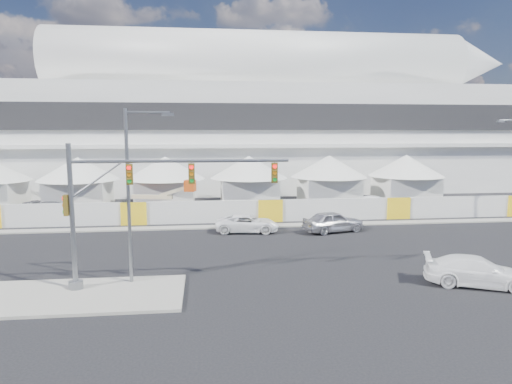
{
  "coord_description": "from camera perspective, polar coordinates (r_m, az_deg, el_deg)",
  "views": [
    {
      "loc": [
        0.12,
        -25.5,
        8.2
      ],
      "look_at": [
        4.19,
        10.0,
        3.34
      ],
      "focal_mm": 32.0,
      "sensor_mm": 36.0,
      "label": 1
    }
  ],
  "objects": [
    {
      "name": "streetlight_median",
      "position": [
        24.59,
        -15.16,
        0.95
      ],
      "size": [
        2.53,
        0.25,
        9.15
      ],
      "color": "slate",
      "rests_on": "median_island"
    },
    {
      "name": "far_curb",
      "position": [
        43.65,
        20.73,
        -3.51
      ],
      "size": [
        80.0,
        1.2,
        0.12
      ],
      "primitive_type": "cube",
      "color": "gray",
      "rests_on": "ground"
    },
    {
      "name": "stadium",
      "position": [
        67.56,
        0.77,
        8.81
      ],
      "size": [
        80.0,
        24.8,
        21.98
      ],
      "color": "silver",
      "rests_on": "ground"
    },
    {
      "name": "boom_lift",
      "position": [
        43.9,
        -13.41,
        -1.92
      ],
      "size": [
        7.46,
        2.55,
        3.68
      ],
      "rotation": [
        0.0,
        0.0,
        -0.27
      ],
      "color": "#C44812",
      "rests_on": "ground"
    },
    {
      "name": "pickup_curb",
      "position": [
        36.95,
        -1.1,
        -3.95
      ],
      "size": [
        2.88,
        5.33,
        1.42
      ],
      "primitive_type": "imported",
      "rotation": [
        0.0,
        0.0,
        1.47
      ],
      "color": "white",
      "rests_on": "ground"
    },
    {
      "name": "lot_car_a",
      "position": [
        46.98,
        15.01,
        -1.55
      ],
      "size": [
        1.94,
        5.08,
        1.65
      ],
      "primitive_type": "imported",
      "rotation": [
        0.0,
        0.0,
        1.61
      ],
      "color": "white",
      "rests_on": "ground"
    },
    {
      "name": "sedan_silver",
      "position": [
        37.52,
        9.63,
        -3.65
      ],
      "size": [
        3.27,
        5.37,
        1.71
      ],
      "primitive_type": "imported",
      "rotation": [
        0.0,
        0.0,
        1.84
      ],
      "color": "#B4B4B9",
      "rests_on": "ground"
    },
    {
      "name": "traffic_mast",
      "position": [
        24.05,
        -16.5,
        -1.78
      ],
      "size": [
        11.34,
        0.72,
        7.42
      ],
      "color": "slate",
      "rests_on": "median_island"
    },
    {
      "name": "tent_row",
      "position": [
        49.76,
        -6.07,
        1.88
      ],
      "size": [
        53.4,
        8.4,
        5.4
      ],
      "color": "silver",
      "rests_on": "ground"
    },
    {
      "name": "lot_car_c",
      "position": [
        45.99,
        -23.96,
        -2.18
      ],
      "size": [
        4.51,
        5.97,
        1.61
      ],
      "primitive_type": "imported",
      "rotation": [
        0.0,
        0.0,
        1.1
      ],
      "color": "#B6B6BB",
      "rests_on": "ground"
    },
    {
      "name": "pickup_near",
      "position": [
        27.19,
        25.89,
        -8.91
      ],
      "size": [
        3.97,
        5.74,
        1.54
      ],
      "primitive_type": "imported",
      "rotation": [
        0.0,
        0.0,
        1.19
      ],
      "color": "white",
      "rests_on": "ground"
    },
    {
      "name": "median_island",
      "position": [
        24.69,
        -20.97,
        -11.99
      ],
      "size": [
        10.0,
        5.0,
        0.15
      ],
      "primitive_type": "cube",
      "color": "gray",
      "rests_on": "ground"
    },
    {
      "name": "ground",
      "position": [
        26.79,
        -6.59,
        -10.13
      ],
      "size": [
        160.0,
        160.0,
        0.0
      ],
      "primitive_type": "plane",
      "color": "black",
      "rests_on": "ground"
    },
    {
      "name": "hoarding_fence",
      "position": [
        41.07,
        1.8,
        -2.35
      ],
      "size": [
        70.0,
        0.25,
        2.0
      ],
      "primitive_type": "cube",
      "color": "silver",
      "rests_on": "ground"
    }
  ]
}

